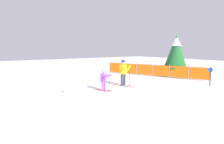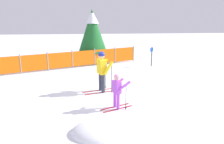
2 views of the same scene
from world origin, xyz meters
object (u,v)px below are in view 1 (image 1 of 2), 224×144
object	(u,v)px
conifer_far	(176,51)
trail_marker	(210,74)
safety_fence	(152,70)
skier_adult	(123,70)
skier_child	(104,78)

from	to	relation	value
conifer_far	trail_marker	bearing A→B (deg)	-21.94
safety_fence	conifer_far	world-z (taller)	conifer_far
skier_adult	trail_marker	bearing A→B (deg)	34.66
skier_adult	conifer_far	bearing A→B (deg)	74.53
safety_fence	trail_marker	distance (m)	4.85
safety_fence	trail_marker	world-z (taller)	trail_marker
safety_fence	conifer_far	bearing A→B (deg)	49.54
skier_child	trail_marker	bearing A→B (deg)	40.16
skier_child	safety_fence	bearing A→B (deg)	82.99
skier_adult	conifer_far	world-z (taller)	conifer_far
safety_fence	trail_marker	bearing A→B (deg)	0.04
safety_fence	conifer_far	distance (m)	2.50
skier_child	trail_marker	world-z (taller)	skier_child
skier_adult	conifer_far	xyz separation A→B (m)	(-0.32, 5.85, 1.16)
skier_child	conifer_far	bearing A→B (deg)	70.70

